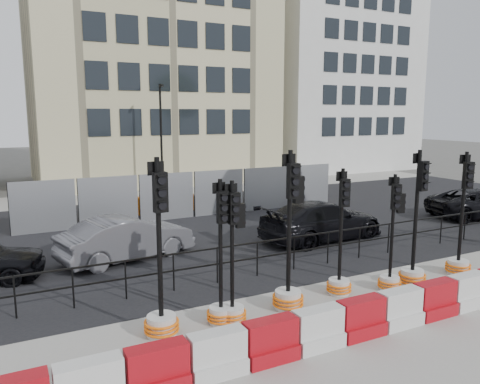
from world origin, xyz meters
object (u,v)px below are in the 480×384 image
traffic_signal_a (161,301)px  traffic_signal_d (289,273)px  traffic_signal_h (460,250)px  car_c (322,221)px

traffic_signal_a → traffic_signal_d: bearing=-5.7°
traffic_signal_a → traffic_signal_h: (8.50, -0.19, -0.04)m
traffic_signal_h → car_c: traffic_signal_h is taller
traffic_signal_d → traffic_signal_h: (5.50, -0.15, -0.16)m
traffic_signal_a → traffic_signal_h: bearing=-6.3°
traffic_signal_a → traffic_signal_d: 3.00m
traffic_signal_h → car_c: size_ratio=0.69×
traffic_signal_a → traffic_signal_h: traffic_signal_a is taller
traffic_signal_d → car_c: size_ratio=0.74×
traffic_signal_d → car_c: traffic_signal_d is taller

